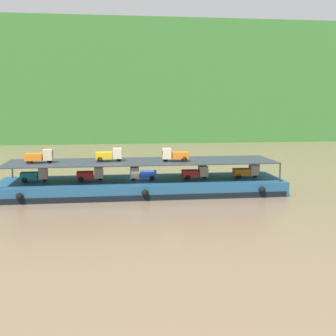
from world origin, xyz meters
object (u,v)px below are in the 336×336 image
mini_truck_lower_mid (143,174)px  mini_truck_lower_aft (91,174)px  mini_truck_lower_fore (195,173)px  mini_truck_lower_bow (246,171)px  cargo_barge (142,187)px  mini_truck_upper_stern (40,156)px  mini_truck_upper_fore (175,155)px  mini_truck_upper_mid (109,155)px  mini_truck_lower_stern (35,175)px

mini_truck_lower_mid → mini_truck_lower_aft: bearing=175.6°
mini_truck_lower_fore → mini_truck_lower_bow: (5.71, 0.25, 0.00)m
cargo_barge → mini_truck_lower_fore: mini_truck_lower_fore is taller
cargo_barge → mini_truck_upper_stern: mini_truck_upper_stern is taller
cargo_barge → mini_truck_lower_bow: (11.39, -0.06, 1.44)m
cargo_barge → mini_truck_lower_mid: mini_truck_lower_mid is taller
mini_truck_lower_aft → mini_truck_upper_fore: mini_truck_upper_fore is taller
mini_truck_upper_mid → mini_truck_upper_fore: 6.88m
mini_truck_lower_aft → mini_truck_lower_stern: bearing=177.3°
mini_truck_lower_stern → mini_truck_upper_mid: (7.69, -0.10, 2.00)m
mini_truck_lower_fore → mini_truck_lower_bow: bearing=2.5°
mini_truck_lower_aft → mini_truck_lower_fore: same height
mini_truck_upper_mid → mini_truck_lower_aft: bearing=-175.2°
cargo_barge → mini_truck_lower_stern: size_ratio=10.66×
mini_truck_lower_stern → mini_truck_lower_fore: 16.82m
mini_truck_upper_stern → mini_truck_lower_bow: bearing=0.0°
mini_truck_lower_bow → mini_truck_lower_stern: bearing=178.9°
mini_truck_lower_stern → mini_truck_upper_fore: size_ratio=1.00×
cargo_barge → mini_truck_upper_mid: mini_truck_upper_mid is taller
mini_truck_lower_fore → mini_truck_upper_fore: mini_truck_upper_fore is taller
mini_truck_upper_stern → mini_truck_upper_fore: 13.88m
mini_truck_lower_stern → mini_truck_lower_fore: bearing=-2.4°
mini_truck_lower_aft → mini_truck_upper_fore: 9.05m
mini_truck_upper_fore → mini_truck_lower_bow: bearing=4.0°
mini_truck_lower_stern → mini_truck_lower_bow: 22.52m
mini_truck_lower_fore → mini_truck_upper_fore: (-2.29, -0.31, 2.00)m
mini_truck_lower_fore → mini_truck_upper_mid: bearing=176.3°
mini_truck_lower_fore → mini_truck_lower_bow: 5.72m
mini_truck_lower_fore → mini_truck_lower_bow: size_ratio=1.01×
mini_truck_lower_mid → mini_truck_upper_fore: (3.37, -0.32, 2.00)m
mini_truck_lower_fore → mini_truck_upper_mid: mini_truck_upper_mid is taller
mini_truck_lower_bow → mini_truck_upper_mid: size_ratio=1.00×
mini_truck_upper_stern → mini_truck_upper_fore: size_ratio=0.99×
mini_truck_lower_mid → mini_truck_upper_stern: size_ratio=1.01×
mini_truck_lower_aft → mini_truck_lower_mid: bearing=-4.4°
mini_truck_lower_bow → mini_truck_upper_stern: 21.96m
mini_truck_lower_bow → mini_truck_upper_fore: 8.27m
mini_truck_lower_aft → mini_truck_lower_bow: same height
cargo_barge → mini_truck_lower_mid: bearing=-86.4°
mini_truck_lower_bow → mini_truck_upper_mid: (-14.82, 0.34, 2.00)m
mini_truck_upper_stern → mini_truck_upper_fore: (13.87, -0.54, 0.00)m
mini_truck_upper_fore → mini_truck_lower_aft: bearing=175.2°
mini_truck_lower_fore → mini_truck_upper_fore: 3.06m
mini_truck_lower_stern → mini_truck_upper_fore: mini_truck_upper_fore is taller
mini_truck_lower_bow → mini_truck_upper_fore: bearing=-176.0°
mini_truck_lower_aft → mini_truck_lower_mid: size_ratio=0.99×
mini_truck_lower_stern → mini_truck_upper_mid: bearing=-0.7°
mini_truck_lower_aft → mini_truck_upper_mid: size_ratio=1.00×
cargo_barge → mini_truck_lower_bow: mini_truck_lower_bow is taller
mini_truck_lower_stern → mini_truck_lower_bow: size_ratio=1.01×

